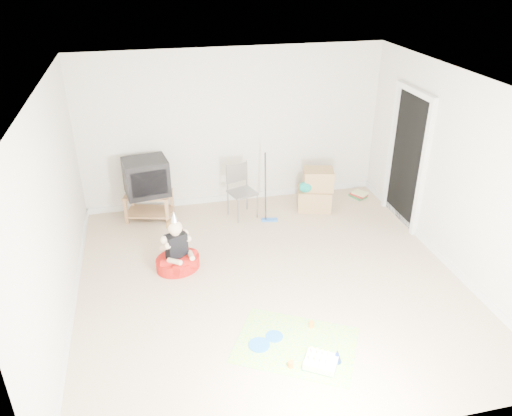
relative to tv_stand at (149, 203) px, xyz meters
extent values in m
plane|color=tan|center=(1.47, -2.12, -0.27)|extent=(5.00, 5.00, 0.00)
cube|color=black|center=(3.95, -0.92, 0.76)|extent=(0.02, 0.90, 2.05)
cube|color=#936842|center=(0.00, 0.00, 0.17)|extent=(0.81, 0.63, 0.03)
cube|color=#936842|center=(0.00, 0.00, -0.15)|extent=(0.81, 0.63, 0.03)
cube|color=#936842|center=(-0.37, -0.10, -0.04)|extent=(0.06, 0.06, 0.45)
cube|color=#936842|center=(0.27, -0.28, -0.04)|extent=(0.06, 0.06, 0.45)
cube|color=#936842|center=(-0.27, 0.28, -0.04)|extent=(0.06, 0.06, 0.45)
cube|color=#936842|center=(0.37, 0.10, -0.04)|extent=(0.06, 0.06, 0.45)
cube|color=black|center=(0.00, 0.00, 0.47)|extent=(0.74, 0.64, 0.57)
cube|color=gray|center=(1.48, -0.27, 0.16)|extent=(0.50, 0.48, 0.03)
cylinder|color=gray|center=(1.31, -0.32, 0.17)|extent=(0.02, 0.02, 0.88)
cylinder|color=gray|center=(1.66, -0.21, 0.17)|extent=(0.02, 0.02, 0.88)
cube|color=#A27D4E|center=(2.72, -0.27, -0.09)|extent=(0.64, 0.55, 0.36)
cube|color=#A27D4E|center=(2.77, -0.25, 0.26)|extent=(0.55, 0.48, 0.34)
ellipsoid|color=#0B7D6D|center=(2.53, -0.35, 0.19)|extent=(0.24, 0.17, 0.19)
cube|color=blue|center=(1.88, -0.52, -0.25)|extent=(0.28, 0.14, 0.03)
cylinder|color=black|center=(1.88, -0.52, 0.27)|extent=(0.09, 0.35, 1.03)
cube|color=#236A37|center=(3.64, -0.02, -0.25)|extent=(0.30, 0.33, 0.03)
cube|color=maroon|center=(3.64, -0.02, -0.22)|extent=(0.30, 0.32, 0.03)
cube|color=beige|center=(3.64, -0.02, -0.19)|extent=(0.30, 0.31, 0.03)
cylinder|color=#B61710|center=(0.31, -1.54, -0.18)|extent=(0.81, 0.81, 0.17)
cube|color=black|center=(0.31, -1.54, 0.08)|extent=(0.32, 0.26, 0.37)
sphere|color=beige|center=(0.31, -1.54, 0.37)|extent=(0.26, 0.26, 0.19)
cone|color=white|center=(0.31, -1.54, 0.54)|extent=(0.10, 0.10, 0.15)
cube|color=#ED3283|center=(1.45, -3.36, -0.26)|extent=(1.60, 1.47, 0.01)
cube|color=white|center=(1.62, -3.72, -0.22)|extent=(0.42, 0.40, 0.09)
cube|color=#3EAF68|center=(1.62, -3.72, -0.26)|extent=(0.42, 0.40, 0.01)
cylinder|color=beige|center=(1.49, -3.70, -0.14)|extent=(0.01, 0.01, 0.07)
cylinder|color=beige|center=(1.54, -3.73, -0.14)|extent=(0.01, 0.01, 0.07)
cylinder|color=beige|center=(1.59, -3.76, -0.14)|extent=(0.01, 0.01, 0.07)
cylinder|color=beige|center=(1.64, -3.80, -0.14)|extent=(0.01, 0.01, 0.07)
cylinder|color=beige|center=(1.69, -3.83, -0.14)|extent=(0.01, 0.01, 0.07)
cylinder|color=beige|center=(1.55, -3.61, -0.14)|extent=(0.01, 0.01, 0.07)
cylinder|color=beige|center=(1.60, -3.64, -0.14)|extent=(0.01, 0.01, 0.07)
cylinder|color=beige|center=(1.64, -3.67, -0.14)|extent=(0.01, 0.01, 0.07)
cylinder|color=beige|center=(1.69, -3.71, -0.14)|extent=(0.01, 0.01, 0.07)
cylinder|color=blue|center=(1.25, -3.18, -0.26)|extent=(0.28, 0.28, 0.01)
cylinder|color=blue|center=(1.05, -3.28, -0.26)|extent=(0.30, 0.30, 0.01)
cylinder|color=orange|center=(1.72, -3.12, -0.23)|extent=(0.08, 0.08, 0.07)
cylinder|color=orange|center=(1.30, -3.67, -0.23)|extent=(0.07, 0.07, 0.07)
cone|color=#1830A9|center=(1.80, -3.70, -0.18)|extent=(0.15, 0.15, 0.16)
camera|label=1|loc=(0.07, -7.37, 3.65)|focal=35.00mm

